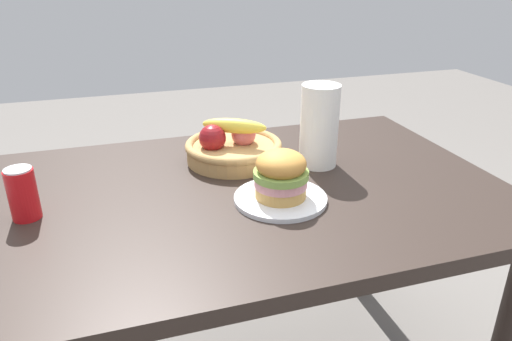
{
  "coord_description": "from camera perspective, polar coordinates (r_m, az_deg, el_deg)",
  "views": [
    {
      "loc": [
        -0.31,
        -1.1,
        1.31
      ],
      "look_at": [
        0.03,
        -0.03,
        0.81
      ],
      "focal_mm": 33.56,
      "sensor_mm": 36.0,
      "label": 1
    }
  ],
  "objects": [
    {
      "name": "sandwich",
      "position": [
        1.18,
        2.99,
        -0.45
      ],
      "size": [
        0.14,
        0.14,
        0.12
      ],
      "color": "tan",
      "rests_on": "plate"
    },
    {
      "name": "soda_can",
      "position": [
        1.23,
        -26.07,
        -2.58
      ],
      "size": [
        0.07,
        0.07,
        0.13
      ],
      "color": "red",
      "rests_on": "dining_table"
    },
    {
      "name": "fruit_basket",
      "position": [
        1.43,
        -2.79,
        2.81
      ],
      "size": [
        0.29,
        0.29,
        0.14
      ],
      "color": "tan",
      "rests_on": "dining_table"
    },
    {
      "name": "dining_table",
      "position": [
        1.32,
        -1.58,
        -6.05
      ],
      "size": [
        1.4,
        0.9,
        0.75
      ],
      "color": "#2D231E",
      "rests_on": "ground_plane"
    },
    {
      "name": "plate",
      "position": [
        1.21,
        2.92,
        -3.35
      ],
      "size": [
        0.24,
        0.24,
        0.01
      ],
      "primitive_type": "cylinder",
      "color": "white",
      "rests_on": "dining_table"
    },
    {
      "name": "paper_towel_roll",
      "position": [
        1.39,
        7.55,
        5.28
      ],
      "size": [
        0.11,
        0.11,
        0.24
      ],
      "primitive_type": "cylinder",
      "color": "white",
      "rests_on": "dining_table"
    }
  ]
}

